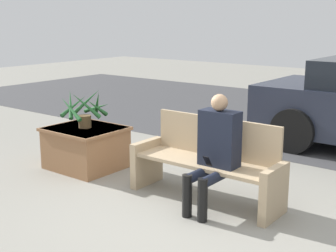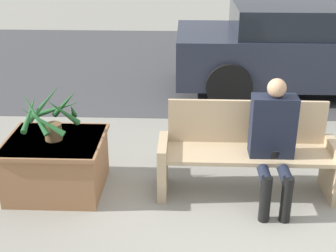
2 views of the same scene
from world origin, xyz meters
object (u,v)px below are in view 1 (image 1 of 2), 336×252
(planter_box, at_px, (86,146))
(bench, at_px, (208,162))
(potted_plant, at_px, (85,110))
(person_seated, at_px, (215,148))

(planter_box, bearing_deg, bench, 2.17)
(planter_box, xyz_separation_m, potted_plant, (-0.00, 0.01, 0.51))
(person_seated, bearing_deg, bench, 138.33)
(planter_box, distance_m, potted_plant, 0.51)
(bench, xyz_separation_m, person_seated, (0.21, -0.19, 0.25))
(planter_box, bearing_deg, potted_plant, 100.45)
(bench, relative_size, planter_box, 1.83)
(person_seated, relative_size, planter_box, 1.28)
(bench, bearing_deg, potted_plant, -178.16)
(person_seated, height_order, planter_box, person_seated)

